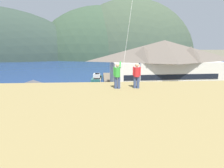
{
  "coord_description": "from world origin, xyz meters",
  "views": [
    {
      "loc": [
        -2.95,
        -20.15,
        10.16
      ],
      "look_at": [
        -1.1,
        9.0,
        3.91
      ],
      "focal_mm": 30.19,
      "sensor_mm": 36.0,
      "label": 1
    }
  ],
  "objects": [
    {
      "name": "person_kite_flyer",
      "position": [
        -1.77,
        -7.38,
        8.05
      ],
      "size": [
        0.58,
        0.63,
        1.86
      ],
      "color": "#384770",
      "rests_on": "grassy_hill_foreground"
    },
    {
      "name": "person_companion",
      "position": [
        -0.42,
        -7.38,
        8.04
      ],
      "size": [
        0.54,
        0.4,
        1.74
      ],
      "color": "#384770",
      "rests_on": "grassy_hill_foreground"
    },
    {
      "name": "moored_boat_wharfside",
      "position": [
        -3.68,
        31.26,
        0.72
      ],
      "size": [
        2.27,
        6.28,
        2.16
      ],
      "color": "#A8A399",
      "rests_on": "ground"
    },
    {
      "name": "parked_car_front_row_end",
      "position": [
        2.21,
        0.35,
        1.06
      ],
      "size": [
        4.33,
        2.31,
        1.82
      ],
      "color": "red",
      "rests_on": "parking_lot_pad"
    },
    {
      "name": "moored_boat_inner_slip",
      "position": [
        -3.9,
        31.46,
        0.72
      ],
      "size": [
        3.08,
        7.61,
        2.16
      ],
      "color": "#23564C",
      "rests_on": "ground"
    },
    {
      "name": "parking_light_pole",
      "position": [
        3.71,
        10.56,
        4.1
      ],
      "size": [
        0.24,
        0.78,
        6.93
      ],
      "color": "#ADADB2",
      "rests_on": "parking_lot_pad"
    },
    {
      "name": "parked_car_mid_row_far",
      "position": [
        6.94,
        0.26,
        1.06
      ],
      "size": [
        4.35,
        2.36,
        1.82
      ],
      "color": "black",
      "rests_on": "parking_lot_pad"
    },
    {
      "name": "bay_water",
      "position": [
        0.0,
        60.0,
        0.01
      ],
      "size": [
        360.0,
        84.0,
        0.03
      ],
      "primitive_type": "cube",
      "color": "navy",
      "rests_on": "ground"
    },
    {
      "name": "wharf_dock",
      "position": [
        -0.36,
        34.85,
        0.35
      ],
      "size": [
        3.2,
        13.86,
        0.7
      ],
      "color": "#70604C",
      "rests_on": "ground"
    },
    {
      "name": "parked_car_front_row_silver",
      "position": [
        -12.02,
        -0.54,
        1.06
      ],
      "size": [
        4.31,
        2.28,
        1.82
      ],
      "color": "#9EA3A8",
      "rests_on": "parking_lot_pad"
    },
    {
      "name": "far_hill_center_saddle",
      "position": [
        -1.72,
        121.93,
        0.0
      ],
      "size": [
        94.44,
        65.23,
        73.17
      ],
      "primitive_type": "ellipsoid",
      "color": "#334733",
      "rests_on": "ground"
    },
    {
      "name": "ground_plane",
      "position": [
        0.0,
        0.0,
        0.0
      ],
      "size": [
        600.0,
        600.0,
        0.0
      ],
      "primitive_type": "plane",
      "color": "#66604C"
    },
    {
      "name": "parked_car_mid_row_near",
      "position": [
        15.52,
        7.46,
        1.06
      ],
      "size": [
        4.25,
        2.15,
        1.82
      ],
      "color": "#B28923",
      "rests_on": "parking_lot_pad"
    },
    {
      "name": "harbor_lodge",
      "position": [
        11.48,
        21.73,
        5.84
      ],
      "size": [
        25.48,
        12.29,
        10.96
      ],
      "color": "beige",
      "rests_on": "ground"
    },
    {
      "name": "storage_shed_near_lot",
      "position": [
        -13.1,
        8.47,
        2.51
      ],
      "size": [
        6.23,
        4.73,
        4.83
      ],
      "color": "#474C56",
      "rests_on": "ground"
    },
    {
      "name": "moored_boat_outer_mooring",
      "position": [
        3.07,
        34.3,
        0.72
      ],
      "size": [
        2.69,
        6.96,
        2.16
      ],
      "color": "silver",
      "rests_on": "ground"
    },
    {
      "name": "far_hill_far_shoulder",
      "position": [
        19.85,
        121.19,
        0.0
      ],
      "size": [
        92.52,
        68.64,
        83.26
      ],
      "primitive_type": "ellipsoid",
      "color": "#3D4C38",
      "rests_on": "ground"
    },
    {
      "name": "parking_lot_pad",
      "position": [
        0.0,
        5.0,
        0.05
      ],
      "size": [
        40.0,
        20.0,
        0.1
      ],
      "primitive_type": "cube",
      "color": "gray",
      "rests_on": "ground"
    }
  ]
}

